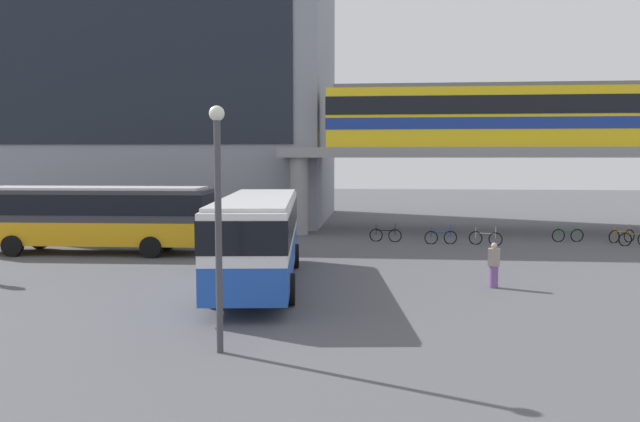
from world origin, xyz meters
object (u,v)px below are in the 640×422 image
Objects in this scene: train at (502,115)px; bicycle_blue at (441,237)px; bicycle_orange at (622,236)px; pedestrian_walking_across at (494,267)px; bicycle_silver at (485,238)px; bicycle_brown at (635,239)px; bicycle_green at (568,235)px; bicycle_black at (386,235)px; bus_main at (259,231)px; bus_secondary at (96,212)px; station_building at (129,85)px.

train is 12.11× the size of bicycle_blue.
pedestrian_walking_across is at bearing -125.95° from bicycle_orange.
pedestrian_walking_across is at bearing -98.20° from bicycle_silver.
bicycle_green is at bearing 156.37° from bicycle_brown.
train is at bearing 34.85° from bicycle_black.
bus_main and bus_secondary have the same top height.
bus_secondary is (5.39, -17.51, -8.17)m from station_building.
bicycle_silver is at bearing -176.80° from bicycle_brown.
bus_secondary reaches higher than bicycle_green.
bicycle_blue is at bearing -171.65° from bicycle_orange.
train is at bearing 143.92° from bicycle_orange.
station_building is 1.41× the size of train.
pedestrian_walking_across is (3.69, -11.83, 0.40)m from bicycle_black.
bicycle_green and bicycle_orange have the same top height.
bicycle_blue is (-10.08, -0.23, 0.00)m from bicycle_brown.
station_building is 27.56m from train.
bus_main is 8.51m from pedestrian_walking_across.
station_building reaches higher than bus_main.
bicycle_brown and bicycle_green have the same top height.
train reaches higher than bus_main.
pedestrian_walking_across is at bearing -19.70° from bus_secondary.
train reaches higher than pedestrian_walking_across.
train is at bearing 78.47° from pedestrian_walking_across.
train reaches higher than bicycle_orange.
bicycle_orange is (2.82, -0.10, 0.00)m from bicycle_green.
station_building reaches higher than bicycle_blue.
bicycle_silver is 5.34m from bicycle_black.
bicycle_orange is 1.02× the size of pedestrian_walking_across.
train is 21.44m from bus_main.
train is 10.53m from bicycle_brown.
bicycle_brown and bicycle_orange have the same top height.
bicycle_brown is at bearing 1.28° from bicycle_blue.
bus_main reaches higher than bicycle_blue.
bicycle_silver is at bearing -107.57° from train.
train is 24.11m from bus_secondary.
bicycle_brown is 1.10× the size of pedestrian_walking_across.
bus_secondary is at bearing -165.11° from bicycle_green.
station_building is at bearing 134.04° from pedestrian_walking_across.
bus_main is 6.35× the size of bicycle_brown.
bus_secondary reaches higher than bicycle_black.
bicycle_orange is 12.85m from bicycle_black.
station_building is 20.06m from bus_secondary.
bus_secondary is 6.28× the size of bicycle_brown.
bicycle_orange is 0.93× the size of bicycle_black.
station_building reaches higher than pedestrian_walking_across.
bicycle_green and bicycle_blue have the same top height.
bicycle_brown is at bearing -81.01° from bicycle_orange.
bicycle_blue is at bearing 56.24° from bus_main.
bus_secondary reaches higher than bicycle_orange.
bicycle_black is (19.37, -12.01, -9.80)m from station_building.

